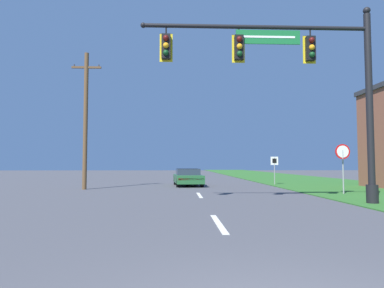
# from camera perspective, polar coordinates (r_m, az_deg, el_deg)

# --- Properties ---
(grass_verge_right) EXTENTS (10.00, 110.00, 0.04)m
(grass_verge_right) POSITION_cam_1_polar(r_m,az_deg,el_deg) (34.87, 17.13, -5.69)
(grass_verge_right) COLOR #2D6626
(grass_verge_right) RESTS_ON ground
(road_center_line) EXTENTS (0.16, 34.80, 0.01)m
(road_center_line) POSITION_cam_1_polar(r_m,az_deg,el_deg) (24.94, 0.11, -6.87)
(road_center_line) COLOR silver
(road_center_line) RESTS_ON ground
(signal_mast) EXTENTS (9.13, 0.47, 7.70)m
(signal_mast) POSITION_cam_1_polar(r_m,az_deg,el_deg) (14.21, 18.57, 10.22)
(signal_mast) COLOR black
(signal_mast) RESTS_ON grass_verge_right
(car_ahead) EXTENTS (2.11, 4.44, 1.19)m
(car_ahead) POSITION_cam_1_polar(r_m,az_deg,el_deg) (24.28, -0.70, -5.55)
(car_ahead) COLOR black
(car_ahead) RESTS_ON ground
(stop_sign) EXTENTS (0.76, 0.07, 2.50)m
(stop_sign) POSITION_cam_1_polar(r_m,az_deg,el_deg) (18.89, 23.83, -2.07)
(stop_sign) COLOR gray
(stop_sign) RESTS_ON grass_verge_right
(route_sign_post) EXTENTS (0.55, 0.06, 2.03)m
(route_sign_post) POSITION_cam_1_polar(r_m,az_deg,el_deg) (25.83, 13.58, -3.28)
(route_sign_post) COLOR gray
(route_sign_post) RESTS_ON grass_verge_right
(utility_pole_near) EXTENTS (1.80, 0.26, 8.39)m
(utility_pole_near) POSITION_cam_1_polar(r_m,az_deg,el_deg) (21.95, -17.32, 4.16)
(utility_pole_near) COLOR brown
(utility_pole_near) RESTS_ON ground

